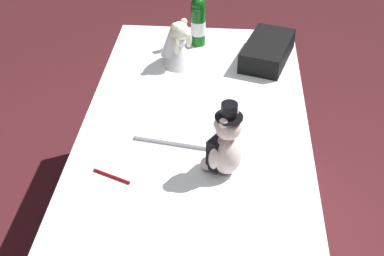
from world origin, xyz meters
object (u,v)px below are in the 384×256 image
at_px(teddy_bear_bride, 177,45).
at_px(guestbook, 182,126).
at_px(gift_case_black, 267,51).
at_px(signing_pen, 110,176).
at_px(teddy_bear_groom, 225,146).
at_px(champagne_bottle, 198,20).

bearing_deg(teddy_bear_bride, guestbook, -172.39).
bearing_deg(gift_case_black, guestbook, 148.15).
relative_size(teddy_bear_bride, signing_pen, 1.51).
bearing_deg(teddy_bear_groom, signing_pen, 99.77).
xyz_separation_m(teddy_bear_groom, teddy_bear_bride, (0.71, 0.23, -0.01)).
bearing_deg(teddy_bear_bride, champagne_bottle, -21.67).
height_order(signing_pen, guestbook, guestbook).
bearing_deg(teddy_bear_bride, signing_pen, 168.88).
relative_size(signing_pen, gift_case_black, 0.39).
height_order(gift_case_black, guestbook, gift_case_black).
xyz_separation_m(champagne_bottle, signing_pen, (-0.98, 0.23, -0.12)).
distance_m(gift_case_black, guestbook, 0.65).
bearing_deg(guestbook, gift_case_black, -22.75).
height_order(teddy_bear_bride, champagne_bottle, champagne_bottle).
relative_size(teddy_bear_groom, gift_case_black, 0.75).
relative_size(teddy_bear_bride, guestbook, 0.72).
distance_m(teddy_bear_bride, signing_pen, 0.80).
bearing_deg(gift_case_black, champagne_bottle, 68.68).
bearing_deg(signing_pen, gift_case_black, -33.38).
distance_m(teddy_bear_bride, gift_case_black, 0.42).
bearing_deg(teddy_bear_bride, teddy_bear_groom, -161.90).
bearing_deg(teddy_bear_groom, teddy_bear_bride, 18.10).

